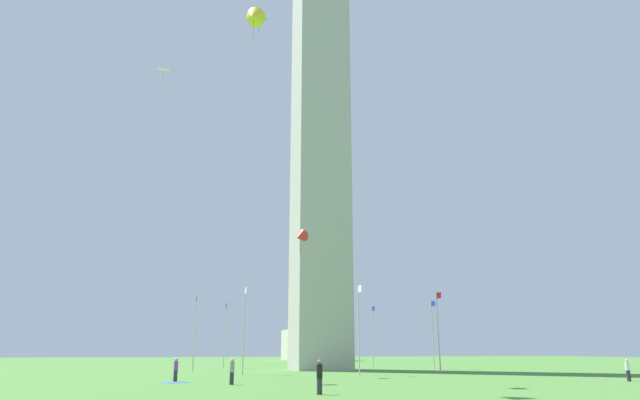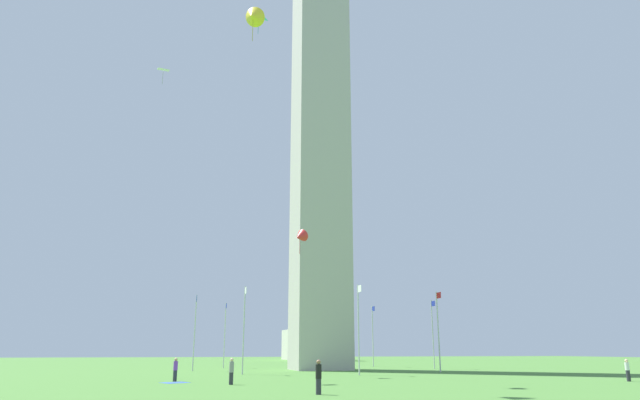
% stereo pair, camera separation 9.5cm
% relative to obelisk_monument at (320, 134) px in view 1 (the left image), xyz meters
% --- Properties ---
extents(ground_plane, '(260.00, 260.00, 0.00)m').
position_rel_obelisk_monument_xyz_m(ground_plane, '(0.00, 0.00, -29.78)').
color(ground_plane, '#477A33').
extents(obelisk_monument, '(6.55, 6.55, 59.56)m').
position_rel_obelisk_monument_xyz_m(obelisk_monument, '(0.00, 0.00, 0.00)').
color(obelisk_monument, '#B7B2A8').
rests_on(obelisk_monument, ground).
extents(flagpole_n, '(1.12, 0.14, 8.43)m').
position_rel_obelisk_monument_xyz_m(flagpole_n, '(14.79, 0.00, -25.17)').
color(flagpole_n, silver).
rests_on(flagpole_n, ground).
extents(flagpole_ne, '(1.12, 0.14, 8.43)m').
position_rel_obelisk_monument_xyz_m(flagpole_ne, '(10.47, 10.41, -25.17)').
color(flagpole_ne, silver).
rests_on(flagpole_ne, ground).
extents(flagpole_e, '(1.12, 0.14, 8.43)m').
position_rel_obelisk_monument_xyz_m(flagpole_e, '(0.06, 14.73, -25.17)').
color(flagpole_e, silver).
rests_on(flagpole_e, ground).
extents(flagpole_se, '(1.12, 0.14, 8.43)m').
position_rel_obelisk_monument_xyz_m(flagpole_se, '(-10.36, 10.41, -25.17)').
color(flagpole_se, silver).
rests_on(flagpole_se, ground).
extents(flagpole_s, '(1.12, 0.14, 8.43)m').
position_rel_obelisk_monument_xyz_m(flagpole_s, '(-14.67, 0.00, -25.17)').
color(flagpole_s, silver).
rests_on(flagpole_s, ground).
extents(flagpole_sw, '(1.12, 0.14, 8.43)m').
position_rel_obelisk_monument_xyz_m(flagpole_sw, '(-10.36, -10.41, -25.17)').
color(flagpole_sw, silver).
rests_on(flagpole_sw, ground).
extents(flagpole_w, '(1.12, 0.14, 8.43)m').
position_rel_obelisk_monument_xyz_m(flagpole_w, '(0.06, -14.73, -25.17)').
color(flagpole_w, silver).
rests_on(flagpole_w, ground).
extents(flagpole_nw, '(1.12, 0.14, 8.43)m').
position_rel_obelisk_monument_xyz_m(flagpole_nw, '(10.47, -10.41, -25.17)').
color(flagpole_nw, silver).
rests_on(flagpole_nw, ground).
extents(person_purple_shirt, '(0.32, 0.32, 1.71)m').
position_rel_obelisk_monument_xyz_m(person_purple_shirt, '(21.61, -16.79, -28.93)').
color(person_purple_shirt, '#2D2D38').
rests_on(person_purple_shirt, ground).
extents(person_black_shirt, '(0.32, 0.32, 1.78)m').
position_rel_obelisk_monument_xyz_m(person_black_shirt, '(36.59, -9.50, -28.90)').
color(person_black_shirt, '#2D2D38').
rests_on(person_black_shirt, ground).
extents(person_white_shirt, '(0.32, 0.32, 1.61)m').
position_rel_obelisk_monument_xyz_m(person_white_shirt, '(30.02, 16.17, -28.98)').
color(person_white_shirt, '#2D2D38').
rests_on(person_white_shirt, ground).
extents(person_gray_shirt, '(0.32, 0.32, 1.75)m').
position_rel_obelisk_monument_xyz_m(person_gray_shirt, '(26.68, -13.12, -28.91)').
color(person_gray_shirt, '#2D2D38').
rests_on(person_gray_shirt, ground).
extents(kite_white_diamond, '(1.22, 1.25, 1.68)m').
position_rel_obelisk_monument_xyz_m(kite_white_diamond, '(16.76, -19.61, -1.95)').
color(kite_white_diamond, white).
extents(kite_red_delta, '(1.81, 1.85, 2.39)m').
position_rel_obelisk_monument_xyz_m(kite_red_delta, '(15.97, -6.08, -17.14)').
color(kite_red_delta, red).
extents(kite_yellow_delta, '(2.27, 2.05, 3.00)m').
position_rel_obelisk_monument_xyz_m(kite_yellow_delta, '(30.51, -12.93, -3.80)').
color(kite_yellow_delta, yellow).
extents(kite_cyan_diamond, '(1.83, 1.80, 2.22)m').
position_rel_obelisk_monument_xyz_m(kite_cyan_diamond, '(21.46, -11.37, 2.24)').
color(kite_cyan_diamond, '#33C6D1').
extents(distant_building, '(25.01, 10.18, 7.04)m').
position_rel_obelisk_monument_xyz_m(distant_building, '(-63.54, 14.69, -26.26)').
color(distant_building, beige).
rests_on(distant_building, ground).
extents(picnic_blanket_near_first_person, '(2.11, 2.26, 0.01)m').
position_rel_obelisk_monument_xyz_m(picnic_blanket_near_first_person, '(23.26, -16.78, -29.78)').
color(picnic_blanket_near_first_person, blue).
rests_on(picnic_blanket_near_first_person, ground).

